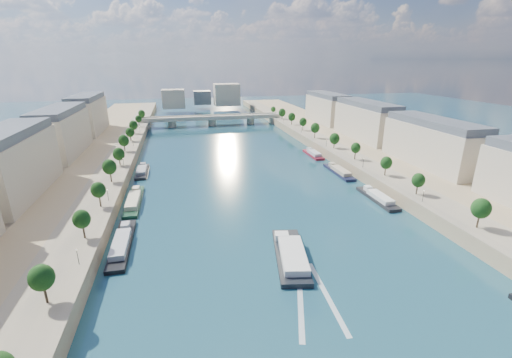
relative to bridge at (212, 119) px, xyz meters
name	(u,v)px	position (x,y,z in m)	size (l,w,h in m)	color
ground	(242,176)	(0.00, -132.24, -5.08)	(700.00, 700.00, 0.00)	#0C2736
quay_left	(72,183)	(-72.00, -132.24, -2.58)	(44.00, 520.00, 5.00)	#9E8460
quay_right	(382,161)	(72.00, -132.24, -2.58)	(44.00, 520.00, 5.00)	#9E8460
pave_left	(110,175)	(-57.00, -132.24, -0.03)	(14.00, 520.00, 0.10)	gray
pave_right	(355,158)	(57.00, -132.24, -0.03)	(14.00, 520.00, 0.10)	gray
trees_left	(114,161)	(-55.00, -130.24, 5.39)	(4.80, 268.80, 8.26)	#382B1E
trees_right	(343,143)	(55.00, -122.24, 5.39)	(4.80, 268.80, 8.26)	#382B1E
lamps_left	(117,175)	(-52.50, -142.24, 2.70)	(0.36, 200.36, 4.28)	black
lamps_right	(343,151)	(52.50, -127.24, 2.70)	(0.36, 200.36, 4.28)	black
buildings_left	(41,145)	(-85.00, -120.24, 11.37)	(16.00, 226.00, 23.20)	#C5B398
buildings_right	(395,128)	(85.00, -120.24, 11.37)	(16.00, 226.00, 23.20)	#C5B398
skyline	(206,96)	(3.19, 87.28, 9.57)	(79.00, 42.00, 22.00)	#C5B398
bridge	(212,119)	(0.00, 0.00, 0.00)	(112.00, 12.00, 8.15)	#C1B79E
tour_barge	(291,255)	(0.07, -203.23, -4.07)	(12.86, 28.20, 3.74)	black
wake	(314,297)	(0.07, -219.85, -5.06)	(12.53, 26.02, 0.04)	silver
moored_barges_left	(125,232)	(-45.50, -179.19, -4.24)	(5.00, 160.54, 3.60)	#1B1937
moored_barges_right	(371,194)	(45.50, -167.17, -4.24)	(5.00, 158.85, 3.60)	black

